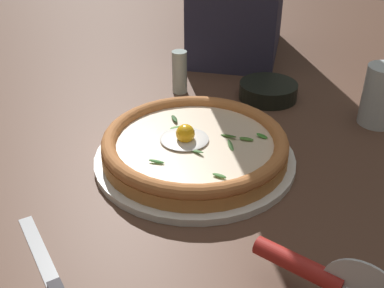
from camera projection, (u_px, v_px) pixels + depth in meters
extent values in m
cube|color=brown|center=(199.00, 161.00, 0.81)|extent=(2.40, 2.40, 0.03)
cylinder|color=white|center=(192.00, 157.00, 0.78)|extent=(0.33, 0.33, 0.01)
cylinder|color=#BE793A|center=(192.00, 149.00, 0.77)|extent=(0.30, 0.30, 0.02)
torus|color=#C4743D|center=(192.00, 140.00, 0.76)|extent=(0.30, 0.30, 0.02)
cylinder|color=#FBDFBD|center=(192.00, 142.00, 0.76)|extent=(0.26, 0.26, 0.00)
ellipsoid|color=white|center=(185.00, 139.00, 0.76)|extent=(0.08, 0.08, 0.01)
sphere|color=yellow|center=(185.00, 134.00, 0.75)|extent=(0.03, 0.03, 0.03)
ellipsoid|color=#335A2D|center=(174.00, 118.00, 0.82)|extent=(0.02, 0.03, 0.01)
ellipsoid|color=#48863C|center=(219.00, 176.00, 0.67)|extent=(0.02, 0.01, 0.00)
ellipsoid|color=#5A953F|center=(177.00, 128.00, 0.79)|extent=(0.02, 0.02, 0.00)
ellipsoid|color=#4E8747|center=(197.00, 151.00, 0.73)|extent=(0.03, 0.02, 0.01)
ellipsoid|color=#558B45|center=(231.00, 145.00, 0.75)|extent=(0.02, 0.03, 0.01)
ellipsoid|color=#40873B|center=(156.00, 161.00, 0.71)|extent=(0.03, 0.01, 0.01)
ellipsoid|color=#4D8032|center=(246.00, 139.00, 0.76)|extent=(0.02, 0.01, 0.00)
ellipsoid|color=#386324|center=(228.00, 136.00, 0.77)|extent=(0.03, 0.02, 0.01)
ellipsoid|color=#3E9031|center=(262.00, 136.00, 0.77)|extent=(0.02, 0.01, 0.01)
cylinder|color=black|center=(268.00, 91.00, 0.98)|extent=(0.12, 0.12, 0.03)
cylinder|color=#AF241F|center=(298.00, 264.00, 0.52)|extent=(0.11, 0.05, 0.02)
cube|color=silver|center=(38.00, 248.00, 0.60)|extent=(0.12, 0.11, 0.00)
cylinder|color=silver|center=(382.00, 96.00, 0.87)|extent=(0.07, 0.07, 0.11)
cylinder|color=#E7D37E|center=(377.00, 116.00, 0.89)|extent=(0.06, 0.06, 0.03)
cylinder|color=silver|center=(180.00, 72.00, 0.99)|extent=(0.03, 0.03, 0.09)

